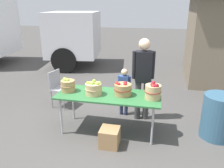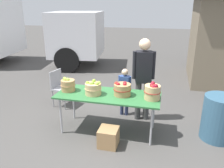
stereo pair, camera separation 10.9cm
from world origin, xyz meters
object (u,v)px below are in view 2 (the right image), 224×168
(apple_basket_green_0, at_px, (68,85))
(apple_basket_red_1, at_px, (152,91))
(vendor_adult, at_px, (143,74))
(produce_crate, at_px, (108,137))
(folding_chair, at_px, (60,85))
(trash_barrel, at_px, (219,118))
(child_customer, at_px, (125,88))
(market_table, at_px, (108,97))
(apple_basket_green_1, at_px, (93,88))
(apple_basket_red_0, at_px, (122,89))

(apple_basket_green_0, xyz_separation_m, apple_basket_red_1, (1.59, -0.02, 0.02))
(vendor_adult, xyz_separation_m, produce_crate, (-0.44, -1.11, -0.84))
(folding_chair, distance_m, trash_barrel, 3.45)
(apple_basket_green_0, height_order, child_customer, child_customer)
(apple_basket_red_1, bearing_deg, apple_basket_green_0, 179.21)
(vendor_adult, relative_size, child_customer, 1.62)
(apple_basket_red_1, bearing_deg, vendor_adult, 109.51)
(vendor_adult, relative_size, produce_crate, 5.25)
(market_table, distance_m, apple_basket_red_1, 0.82)
(apple_basket_green_1, relative_size, child_customer, 0.30)
(market_table, height_order, folding_chair, folding_chair)
(apple_basket_red_1, distance_m, child_customer, 1.01)
(folding_chair, xyz_separation_m, trash_barrel, (3.38, -0.64, -0.10))
(folding_chair, bearing_deg, vendor_adult, -85.04)
(vendor_adult, height_order, folding_chair, vendor_adult)
(apple_basket_green_1, bearing_deg, child_customer, 60.61)
(apple_basket_green_0, distance_m, folding_chair, 1.11)
(vendor_adult, xyz_separation_m, child_customer, (-0.39, 0.09, -0.38))
(apple_basket_red_1, relative_size, produce_crate, 0.96)
(apple_basket_green_0, bearing_deg, child_customer, 37.01)
(market_table, height_order, apple_basket_green_0, apple_basket_green_0)
(apple_basket_green_1, distance_m, vendor_adult, 1.09)
(apple_basket_red_1, height_order, folding_chair, apple_basket_red_1)
(vendor_adult, xyz_separation_m, trash_barrel, (1.41, -0.42, -0.59))
(market_table, xyz_separation_m, apple_basket_red_1, (0.80, -0.02, 0.19))
(apple_basket_red_1, relative_size, trash_barrel, 0.38)
(apple_basket_green_1, xyz_separation_m, apple_basket_red_1, (1.06, 0.03, 0.02))
(market_table, distance_m, produce_crate, 0.74)
(vendor_adult, xyz_separation_m, folding_chair, (-1.97, 0.22, -0.49))
(trash_barrel, distance_m, produce_crate, 1.99)
(market_table, xyz_separation_m, vendor_adult, (0.57, 0.63, 0.30))
(apple_basket_green_0, height_order, apple_basket_red_1, apple_basket_red_1)
(market_table, bearing_deg, apple_basket_green_0, -179.87)
(apple_basket_green_0, height_order, folding_chair, apple_basket_green_0)
(child_customer, bearing_deg, apple_basket_green_0, 38.75)
(apple_basket_green_0, xyz_separation_m, trash_barrel, (2.77, 0.21, -0.46))
(apple_basket_red_0, distance_m, child_customer, 0.74)
(folding_chair, height_order, produce_crate, folding_chair)
(apple_basket_green_0, xyz_separation_m, vendor_adult, (1.36, 0.63, 0.13))
(market_table, height_order, vendor_adult, vendor_adult)
(apple_basket_green_1, xyz_separation_m, produce_crate, (0.39, -0.43, -0.71))
(folding_chair, bearing_deg, apple_basket_red_0, -104.94)
(market_table, bearing_deg, apple_basket_red_0, 6.48)
(trash_barrel, bearing_deg, child_customer, 164.13)
(apple_basket_green_1, bearing_deg, apple_basket_green_0, 174.18)
(apple_basket_green_0, relative_size, trash_barrel, 0.34)
(apple_basket_green_1, distance_m, trash_barrel, 2.31)
(apple_basket_green_1, xyz_separation_m, trash_barrel, (2.25, 0.26, -0.46))
(apple_basket_red_0, distance_m, folding_chair, 1.89)
(market_table, xyz_separation_m, trash_barrel, (1.98, 0.21, -0.30))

